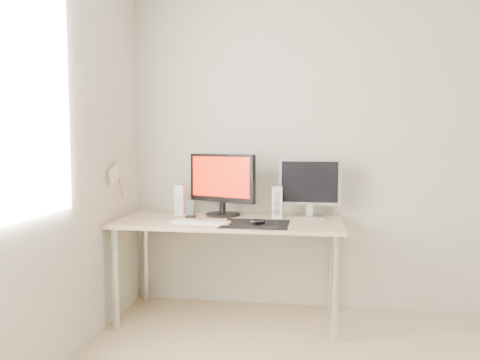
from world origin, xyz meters
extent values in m
plane|color=beige|center=(0.00, 1.75, 1.25)|extent=(3.50, 0.00, 3.50)
cube|color=black|center=(-0.72, 1.23, 0.73)|extent=(0.45, 0.40, 0.00)
ellipsoid|color=black|center=(-0.70, 1.20, 0.75)|extent=(0.11, 0.06, 0.04)
cube|color=#D1B587|center=(-0.93, 1.38, 0.71)|extent=(1.60, 0.70, 0.03)
cylinder|color=silver|center=(-1.67, 1.09, 0.35)|extent=(0.05, 0.05, 0.70)
cylinder|color=silver|center=(-0.19, 1.09, 0.35)|extent=(0.05, 0.05, 0.70)
cylinder|color=silver|center=(-1.67, 1.67, 0.35)|extent=(0.05, 0.05, 0.70)
cylinder|color=silver|center=(-0.19, 1.67, 0.35)|extent=(0.05, 0.05, 0.70)
cylinder|color=black|center=(-1.01, 1.56, 0.74)|extent=(0.34, 0.34, 0.02)
cylinder|color=black|center=(-1.01, 1.56, 0.81)|extent=(0.05, 0.05, 0.12)
cube|color=black|center=(-1.01, 1.55, 1.02)|extent=(0.53, 0.25, 0.36)
cube|color=#FA2A0D|center=(-1.02, 1.53, 1.03)|extent=(0.47, 0.19, 0.30)
cube|color=#B4B4B6|center=(-0.36, 1.57, 0.74)|extent=(0.22, 0.16, 0.01)
cube|color=silver|center=(-0.36, 1.57, 0.80)|extent=(0.05, 0.04, 0.10)
cube|color=silver|center=(-0.36, 1.57, 0.99)|extent=(0.45, 0.05, 0.34)
cube|color=black|center=(-0.36, 1.55, 0.99)|extent=(0.41, 0.01, 0.30)
cube|color=white|center=(-1.34, 1.55, 0.85)|extent=(0.07, 0.08, 0.23)
cylinder|color=#B0B0B3|center=(-1.34, 1.51, 0.78)|extent=(0.04, 0.01, 0.04)
cylinder|color=silver|center=(-1.34, 1.51, 0.85)|extent=(0.04, 0.01, 0.04)
cylinder|color=silver|center=(-1.34, 1.51, 0.91)|extent=(0.04, 0.01, 0.04)
cube|color=white|center=(-0.59, 1.50, 0.85)|extent=(0.07, 0.08, 0.23)
cylinder|color=silver|center=(-0.59, 1.46, 0.78)|extent=(0.04, 0.01, 0.04)
cylinder|color=silver|center=(-0.59, 1.46, 0.85)|extent=(0.04, 0.01, 0.04)
cylinder|color=#B6B7B9|center=(-0.59, 1.46, 0.91)|extent=(0.04, 0.01, 0.04)
cube|color=#B4B4B6|center=(-1.09, 1.22, 0.73)|extent=(0.43, 0.18, 0.01)
cube|color=white|center=(-1.09, 1.22, 0.74)|extent=(0.41, 0.16, 0.01)
cube|color=black|center=(-1.23, 1.44, 0.74)|extent=(0.07, 0.06, 0.01)
cube|color=black|center=(-1.23, 1.44, 0.80)|extent=(0.05, 0.03, 0.11)
cylinder|color=#A57F54|center=(-1.72, 1.30, 1.02)|extent=(0.01, 0.10, 0.29)
cube|color=white|center=(-1.72, 1.21, 1.06)|extent=(0.00, 0.19, 0.15)
camera|label=1|loc=(-0.35, -1.88, 1.29)|focal=35.00mm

